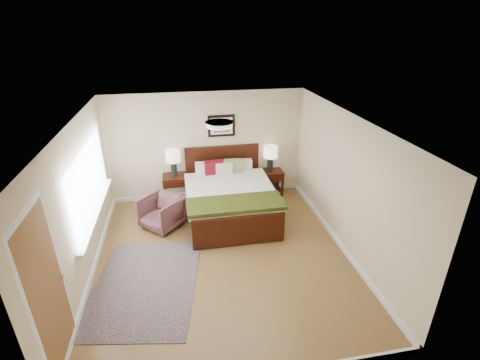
# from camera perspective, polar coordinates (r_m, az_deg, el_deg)

# --- Properties ---
(floor) EXTENTS (5.00, 5.00, 0.00)m
(floor) POSITION_cam_1_polar(r_m,az_deg,el_deg) (6.50, -2.87, -12.24)
(floor) COLOR brown
(floor) RESTS_ON ground
(back_wall) EXTENTS (4.50, 0.04, 2.50)m
(back_wall) POSITION_cam_1_polar(r_m,az_deg,el_deg) (8.13, -5.47, 5.58)
(back_wall) COLOR #C5B78F
(back_wall) RESTS_ON ground
(front_wall) EXTENTS (4.50, 0.04, 2.50)m
(front_wall) POSITION_cam_1_polar(r_m,az_deg,el_deg) (3.82, 2.17, -19.63)
(front_wall) COLOR #C5B78F
(front_wall) RESTS_ON ground
(left_wall) EXTENTS (0.04, 5.00, 2.50)m
(left_wall) POSITION_cam_1_polar(r_m,az_deg,el_deg) (6.02, -24.90, -3.98)
(left_wall) COLOR #C5B78F
(left_wall) RESTS_ON ground
(right_wall) EXTENTS (0.04, 5.00, 2.50)m
(right_wall) POSITION_cam_1_polar(r_m,az_deg,el_deg) (6.48, 17.02, -0.65)
(right_wall) COLOR #C5B78F
(right_wall) RESTS_ON ground
(ceiling) EXTENTS (4.50, 5.00, 0.02)m
(ceiling) POSITION_cam_1_polar(r_m,az_deg,el_deg) (5.38, -3.43, 9.50)
(ceiling) COLOR white
(ceiling) RESTS_ON back_wall
(window) EXTENTS (0.11, 2.72, 1.32)m
(window) POSITION_cam_1_polar(r_m,az_deg,el_deg) (6.57, -23.36, -0.08)
(window) COLOR silver
(window) RESTS_ON left_wall
(door) EXTENTS (0.06, 1.00, 2.18)m
(door) POSITION_cam_1_polar(r_m,az_deg,el_deg) (4.72, -28.92, -16.04)
(door) COLOR silver
(door) RESTS_ON ground
(ceil_fixture) EXTENTS (0.44, 0.44, 0.08)m
(ceil_fixture) POSITION_cam_1_polar(r_m,az_deg,el_deg) (5.39, -3.43, 9.14)
(ceil_fixture) COLOR white
(ceil_fixture) RESTS_ON ceiling
(bed) EXTENTS (1.87, 2.28, 1.22)m
(bed) POSITION_cam_1_polar(r_m,az_deg,el_deg) (7.41, -1.74, -2.09)
(bed) COLOR black
(bed) RESTS_ON ground
(wall_art) EXTENTS (0.62, 0.05, 0.50)m
(wall_art) POSITION_cam_1_polar(r_m,az_deg,el_deg) (7.99, -3.06, 8.86)
(wall_art) COLOR black
(wall_art) RESTS_ON back_wall
(nightstand_left) EXTENTS (0.56, 0.50, 0.66)m
(nightstand_left) POSITION_cam_1_polar(r_m,az_deg,el_deg) (8.14, -10.61, -0.15)
(nightstand_left) COLOR black
(nightstand_left) RESTS_ON ground
(nightstand_right) EXTENTS (0.61, 0.46, 0.60)m
(nightstand_right) POSITION_cam_1_polar(r_m,az_deg,el_deg) (8.48, 4.88, 0.01)
(nightstand_right) COLOR black
(nightstand_right) RESTS_ON ground
(lamp_left) EXTENTS (0.33, 0.33, 0.61)m
(lamp_left) POSITION_cam_1_polar(r_m,az_deg,el_deg) (7.94, -10.92, 3.52)
(lamp_left) COLOR black
(lamp_left) RESTS_ON nightstand_left
(lamp_right) EXTENTS (0.33, 0.33, 0.61)m
(lamp_right) POSITION_cam_1_polar(r_m,az_deg,el_deg) (8.23, 5.02, 4.23)
(lamp_right) COLOR black
(lamp_right) RESTS_ON nightstand_right
(armchair) EXTENTS (1.03, 1.03, 0.67)m
(armchair) POSITION_cam_1_polar(r_m,az_deg,el_deg) (7.30, -12.75, -5.22)
(armchair) COLOR brown
(armchair) RESTS_ON ground
(rug_persian) EXTENTS (1.99, 2.53, 0.01)m
(rug_persian) POSITION_cam_1_polar(r_m,az_deg,el_deg) (6.10, -15.33, -16.18)
(rug_persian) COLOR #0D0B3A
(rug_persian) RESTS_ON ground
(rug_navy) EXTENTS (1.01, 1.24, 0.01)m
(rug_navy) POSITION_cam_1_polar(r_m,az_deg,el_deg) (7.85, 2.19, -5.06)
(rug_navy) COLOR black
(rug_navy) RESTS_ON ground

